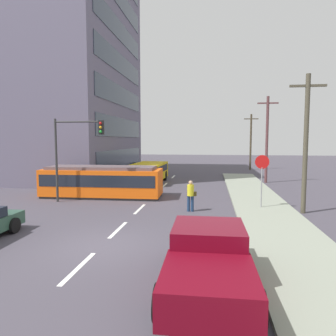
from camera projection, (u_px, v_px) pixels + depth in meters
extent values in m
plane|color=#45414B|center=(153.00, 196.00, 21.09)|extent=(120.00, 120.00, 0.00)
cube|color=gray|center=(266.00, 212.00, 16.19)|extent=(3.20, 36.00, 0.14)
cube|color=silver|center=(79.00, 268.00, 9.26)|extent=(0.16, 2.40, 0.01)
cube|color=silver|center=(118.00, 230.00, 13.20)|extent=(0.16, 2.40, 0.01)
cube|color=silver|center=(140.00, 209.00, 17.15)|extent=(0.16, 2.40, 0.01)
cube|color=silver|center=(165.00, 185.00, 26.32)|extent=(0.16, 2.40, 0.01)
cube|color=silver|center=(173.00, 177.00, 32.24)|extent=(0.16, 2.40, 0.01)
cube|color=slate|center=(40.00, 70.00, 32.58)|extent=(17.77, 17.44, 22.40)
cube|color=#2D3847|center=(122.00, 158.00, 32.18)|extent=(0.06, 14.82, 1.92)
cube|color=#2D3847|center=(122.00, 128.00, 31.89)|extent=(0.06, 14.82, 1.92)
cube|color=#2D3847|center=(122.00, 96.00, 31.60)|extent=(0.06, 14.82, 1.92)
cube|color=#2D3847|center=(121.00, 64.00, 31.31)|extent=(0.06, 14.82, 1.92)
cube|color=#2D3847|center=(121.00, 32.00, 31.02)|extent=(0.06, 14.82, 1.92)
cube|color=#F65C11|center=(102.00, 182.00, 20.78)|extent=(8.02, 2.73, 1.73)
cube|color=#2D2D2D|center=(102.00, 196.00, 20.87)|extent=(7.85, 2.60, 0.15)
cube|color=#5C4D51|center=(102.00, 168.00, 20.70)|extent=(7.21, 2.33, 0.20)
cube|color=#1E232D|center=(102.00, 179.00, 20.76)|extent=(7.70, 2.76, 0.76)
cube|color=gold|center=(149.00, 171.00, 27.71)|extent=(2.69, 5.85, 1.45)
cube|color=black|center=(141.00, 172.00, 24.91)|extent=(2.25, 0.20, 0.87)
cube|color=black|center=(149.00, 168.00, 27.69)|extent=(2.70, 4.99, 0.58)
cylinder|color=black|center=(144.00, 180.00, 25.95)|extent=(2.58, 0.98, 0.90)
cylinder|color=black|center=(153.00, 175.00, 29.57)|extent=(2.58, 0.98, 0.90)
cylinder|color=navy|center=(189.00, 204.00, 16.58)|extent=(0.16, 0.16, 0.85)
cylinder|color=navy|center=(192.00, 204.00, 16.56)|extent=(0.16, 0.16, 0.85)
cylinder|color=yellow|center=(191.00, 190.00, 16.50)|extent=(0.36, 0.36, 0.60)
sphere|color=tan|center=(191.00, 183.00, 16.47)|extent=(0.22, 0.22, 0.22)
cube|color=#4B3E14|center=(195.00, 194.00, 16.54)|extent=(0.21, 0.22, 0.24)
cube|color=maroon|center=(208.00, 264.00, 7.85)|extent=(2.07, 5.03, 0.65)
cube|color=maroon|center=(209.00, 235.00, 8.34)|extent=(1.93, 1.93, 0.55)
cube|color=maroon|center=(209.00, 273.00, 6.46)|extent=(2.03, 2.28, 0.12)
cylinder|color=black|center=(175.00, 252.00, 9.48)|extent=(0.29, 0.80, 0.80)
cylinder|color=black|center=(242.00, 255.00, 9.23)|extent=(0.29, 0.80, 0.80)
cylinder|color=black|center=(161.00, 303.00, 6.52)|extent=(0.29, 0.80, 0.80)
cylinder|color=black|center=(258.00, 309.00, 6.27)|extent=(0.29, 0.80, 0.80)
cylinder|color=black|center=(14.00, 225.00, 12.71)|extent=(0.23, 0.64, 0.64)
cube|color=navy|center=(93.00, 181.00, 25.09)|extent=(1.72, 4.46, 0.55)
cube|color=black|center=(92.00, 175.00, 24.90)|extent=(1.58, 2.45, 0.40)
cylinder|color=black|center=(89.00, 181.00, 26.54)|extent=(0.22, 0.64, 0.64)
cylinder|color=black|center=(108.00, 181.00, 26.31)|extent=(0.22, 0.64, 0.64)
cylinder|color=black|center=(76.00, 185.00, 23.91)|extent=(0.22, 0.64, 0.64)
cylinder|color=black|center=(97.00, 186.00, 23.67)|extent=(0.22, 0.64, 0.64)
cube|color=silver|center=(117.00, 173.00, 31.36)|extent=(1.72, 4.11, 0.55)
cube|color=black|center=(117.00, 168.00, 31.17)|extent=(1.58, 2.26, 0.40)
cylinder|color=black|center=(113.00, 173.00, 32.71)|extent=(0.22, 0.64, 0.64)
cylinder|color=black|center=(129.00, 173.00, 32.47)|extent=(0.22, 0.64, 0.64)
cylinder|color=black|center=(105.00, 176.00, 30.28)|extent=(0.22, 0.64, 0.64)
cylinder|color=black|center=(122.00, 176.00, 30.04)|extent=(0.22, 0.64, 0.64)
cube|color=silver|center=(131.00, 167.00, 37.60)|extent=(1.96, 4.05, 0.55)
cube|color=black|center=(131.00, 164.00, 37.41)|extent=(1.77, 2.24, 0.40)
cylinder|color=black|center=(126.00, 168.00, 38.92)|extent=(0.23, 0.64, 0.64)
cylinder|color=black|center=(141.00, 168.00, 38.70)|extent=(0.23, 0.64, 0.64)
cylinder|color=black|center=(121.00, 170.00, 36.54)|extent=(0.23, 0.64, 0.64)
cylinder|color=black|center=(137.00, 170.00, 36.32)|extent=(0.23, 0.64, 0.64)
cylinder|color=gray|center=(261.00, 187.00, 16.96)|extent=(0.07, 0.07, 2.20)
cylinder|color=red|center=(262.00, 162.00, 16.83)|extent=(0.76, 0.04, 0.76)
cylinder|color=#333333|center=(56.00, 161.00, 18.99)|extent=(0.14, 0.14, 5.13)
cylinder|color=#333333|center=(78.00, 122.00, 18.58)|extent=(2.93, 0.10, 0.10)
cube|color=black|center=(101.00, 127.00, 18.40)|extent=(0.28, 0.24, 0.84)
sphere|color=red|center=(100.00, 123.00, 18.25)|extent=(0.16, 0.16, 0.16)
sphere|color=gold|center=(101.00, 127.00, 18.28)|extent=(0.16, 0.16, 0.16)
sphere|color=green|center=(101.00, 132.00, 18.30)|extent=(0.16, 0.16, 0.16)
cylinder|color=#4D4838|center=(306.00, 145.00, 15.91)|extent=(0.24, 0.24, 7.18)
cube|color=#4D4838|center=(308.00, 86.00, 15.64)|extent=(1.80, 0.12, 0.12)
cylinder|color=brown|center=(267.00, 140.00, 27.46)|extent=(0.24, 0.24, 7.68)
cube|color=brown|center=(268.00, 103.00, 27.16)|extent=(1.80, 0.12, 0.12)
cylinder|color=#4C412E|center=(251.00, 142.00, 39.59)|extent=(0.24, 0.24, 7.13)
cube|color=#4C412E|center=(251.00, 119.00, 39.33)|extent=(1.80, 0.12, 0.12)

